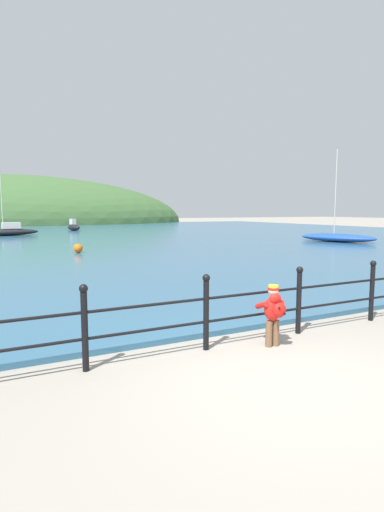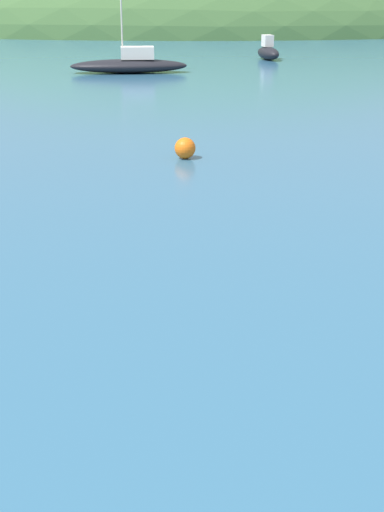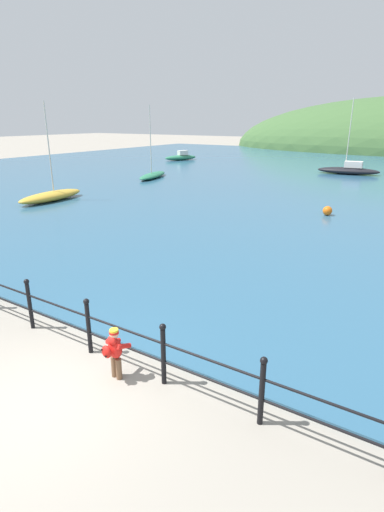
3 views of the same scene
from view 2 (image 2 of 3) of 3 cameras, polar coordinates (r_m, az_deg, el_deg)
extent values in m
cube|color=#2D5B7A|center=(30.96, -0.88, 14.20)|extent=(80.00, 60.00, 0.10)
ellipsoid|color=#3D6033|center=(67.52, -0.18, 17.64)|extent=(58.73, 32.30, 16.01)
ellipsoid|color=black|center=(31.77, -5.07, 14.90)|extent=(5.13, 1.99, 0.57)
cube|color=silver|center=(31.72, -4.40, 15.90)|extent=(1.48, 0.97, 0.52)
ellipsoid|color=black|center=(37.87, 6.12, 15.83)|extent=(1.34, 2.59, 0.63)
cube|color=silver|center=(38.01, 6.07, 16.76)|extent=(0.59, 0.77, 0.57)
sphere|color=orange|center=(15.33, -0.56, 8.63)|extent=(0.45, 0.45, 0.45)
camera|label=1|loc=(6.63, -136.38, -27.13)|focal=28.00mm
camera|label=3|loc=(6.53, 136.41, -5.84)|focal=28.00mm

